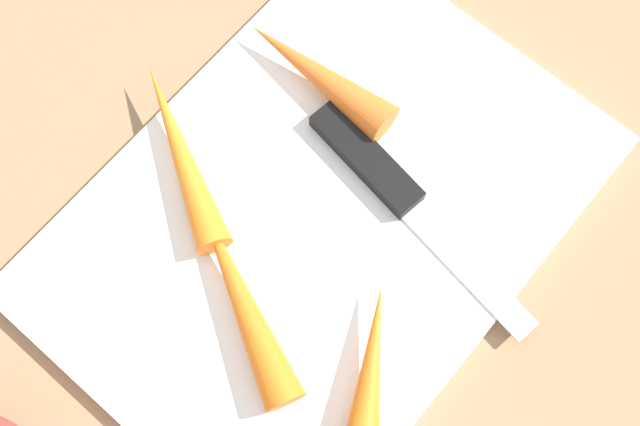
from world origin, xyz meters
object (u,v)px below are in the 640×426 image
Objects in this scene: carrot_short at (367,394)px; carrot_shortest at (317,74)px; knife at (376,170)px; carrot_longest at (242,297)px; cutting_board at (320,216)px; carrot_long at (181,153)px.

carrot_short is 1.12× the size of carrot_shortest.
knife is 0.12m from carrot_longest.
carrot_shortest is at bearing -138.39° from cutting_board.
knife reaches higher than cutting_board.
carrot_longest is at bearing 112.25° from carrot_shortest.
carrot_short and carrot_shortest have the same top height.
cutting_board is 0.12m from carrot_short.
carrot_long is at bearing 71.47° from carrot_shortest.
carrot_short is (0.12, 0.09, 0.01)m from knife.
knife is 0.13m from carrot_long.
carrot_long is at bearing 46.13° from carrot_short.
carrot_long is 0.10m from carrot_longest.
carrot_longest is at bearing -177.56° from carrot_long.
carrot_shortest is at bearing -79.25° from carrot_long.
carrot_longest reaches higher than cutting_board.
carrot_long is 0.11m from carrot_shortest.
cutting_board is 2.64× the size of carrot_long.
carrot_shortest is at bearing 169.56° from knife.
carrot_shortest is (-0.07, -0.06, 0.02)m from cutting_board.
cutting_board is 0.08m from carrot_longest.
carrot_longest is (0.12, -0.01, 0.01)m from knife.
cutting_board is 1.79× the size of knife.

